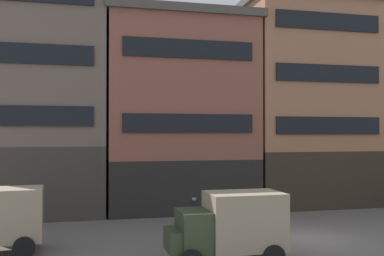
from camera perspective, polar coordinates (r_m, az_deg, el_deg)
ground_plane at (r=21.63m, az=14.93°, el=-13.61°), size 120.00×120.00×0.00m
building_far_left at (r=28.38m, az=-19.89°, el=4.47°), size 8.99×6.43×14.70m
building_center_left at (r=28.69m, az=-1.68°, el=2.14°), size 9.75×6.43×12.49m
building_center_right at (r=31.82m, az=14.52°, el=3.34°), size 9.05×6.43×14.11m
delivery_truck_far at (r=16.80m, az=4.87°, el=-12.39°), size 4.37×2.16×2.62m
pedestrian_officer at (r=22.21m, az=0.26°, el=-10.71°), size 0.46×0.46×1.79m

